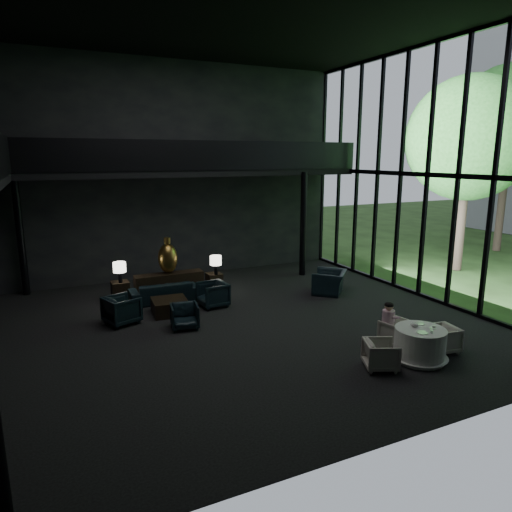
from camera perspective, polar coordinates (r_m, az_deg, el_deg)
name	(u,v)px	position (r m, az deg, el deg)	size (l,w,h in m)	color
floor	(226,327)	(12.65, -3.78, -8.84)	(14.00, 12.00, 0.02)	black
ceiling	(221,8)	(12.29, -4.38, 28.53)	(14.00, 12.00, 0.02)	black
wall_back	(165,172)	(17.54, -11.28, 10.25)	(14.00, 0.04, 8.00)	black
wall_front	(380,198)	(6.60, 15.29, 7.01)	(14.00, 0.04, 8.00)	black
curtain_wall	(427,175)	(15.72, 20.64, 9.50)	(0.20, 12.00, 8.00)	black
mezzanine_back	(199,172)	(16.86, -7.08, 10.32)	(12.00, 2.00, 0.25)	black
railing_back	(208,155)	(15.90, -5.99, 12.39)	(12.00, 0.06, 1.00)	black
column_nw	(20,236)	(16.92, -27.37, 2.23)	(0.24, 0.24, 4.00)	black
column_ne	(303,224)	(17.72, 5.91, 3.94)	(0.24, 0.24, 4.00)	black
tree_near	(469,139)	(20.06, 25.08, 13.12)	(4.80, 4.80, 7.65)	#382D23
tree_far	(511,126)	(25.25, 29.22, 14.05)	(5.60, 5.60, 8.80)	#382D23
console	(169,284)	(15.69, -10.77, -3.42)	(2.29, 0.52, 0.73)	black
bronze_urn	(168,258)	(15.54, -10.96, -0.24)	(0.65, 0.65, 1.21)	#A78C3D
side_table_left	(120,291)	(15.49, -16.59, -4.17)	(0.55, 0.55, 0.60)	black
table_lamp_left	(120,268)	(15.16, -16.69, -1.45)	(0.40, 0.40, 0.68)	black
side_table_right	(214,281)	(16.14, -5.24, -3.13)	(0.50, 0.50, 0.55)	black
table_lamp_right	(216,261)	(15.79, -5.06, -0.65)	(0.40, 0.40, 0.67)	black
sofa	(164,288)	(14.95, -11.42, -3.92)	(2.26, 0.66, 0.89)	black
lounge_armchair_west	(122,307)	(13.27, -16.44, -6.11)	(0.94, 0.88, 0.96)	black
lounge_armchair_east	(213,292)	(14.22, -5.43, -4.51)	(0.89, 0.84, 0.92)	black
lounge_armchair_south	(185,316)	(12.58, -8.92, -7.39)	(0.68, 0.64, 0.70)	black
window_armchair	(330,277)	(15.68, 9.19, -2.60)	(1.30, 0.84, 1.13)	black
coffee_table	(170,306)	(13.82, -10.74, -6.21)	(0.99, 0.99, 0.44)	black
dining_table	(419,346)	(11.25, 19.76, -10.56)	(1.29, 1.29, 0.75)	white
dining_chair_north	(397,333)	(11.90, 17.17, -9.15)	(0.62, 0.58, 0.63)	#A89D91
dining_chair_east	(441,339)	(11.89, 22.17, -9.60)	(0.60, 0.56, 0.62)	#A49C8F
dining_chair_west	(381,355)	(10.57, 15.34, -11.83)	(0.62, 0.58, 0.64)	beige
child	(389,315)	(11.73, 16.24, -7.05)	(0.30, 0.30, 0.65)	#DCA3C3
plate_a	(422,332)	(10.86, 20.06, -8.96)	(0.25, 0.25, 0.02)	white
plate_b	(420,324)	(11.39, 19.81, -7.96)	(0.21, 0.21, 0.01)	white
saucer	(433,328)	(11.20, 21.21, -8.43)	(0.14, 0.14, 0.01)	white
coffee_cup	(434,326)	(11.24, 21.34, -8.17)	(0.07, 0.07, 0.05)	white
cereal_bowl	(415,325)	(11.17, 19.21, -8.11)	(0.18, 0.18, 0.09)	white
cream_pot	(432,332)	(10.91, 21.09, -8.81)	(0.06, 0.06, 0.07)	#99999E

